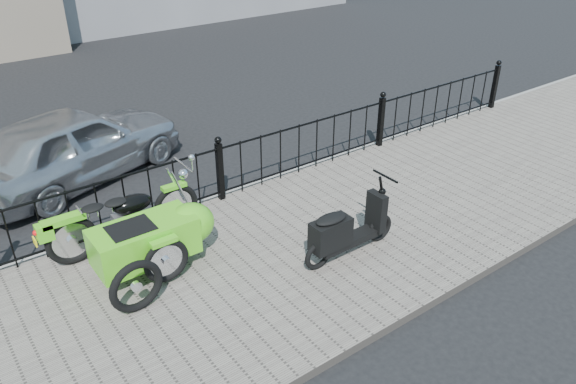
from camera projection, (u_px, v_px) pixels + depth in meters
ground at (268, 241)px, 8.16m from camera, size 120.00×120.00×0.00m
sidewalk at (288, 254)px, 7.78m from camera, size 30.00×3.80×0.12m
curb at (218, 198)px, 9.14m from camera, size 30.00×0.10×0.12m
iron_fence at (220, 172)px, 8.79m from camera, size 14.11×0.11×1.08m
motorcycle_sidecar at (153, 231)px, 7.30m from camera, size 2.28×1.48×0.98m
scooter at (345, 231)px, 7.43m from camera, size 1.54×0.45×1.04m
spare_tire at (136, 286)px, 6.52m from camera, size 0.68×0.16×0.68m
sedan_car at (74, 145)px, 9.54m from camera, size 4.14×2.72×1.31m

